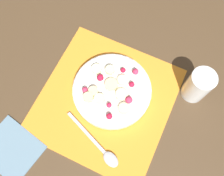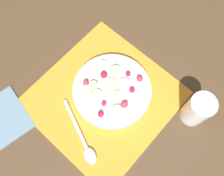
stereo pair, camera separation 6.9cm
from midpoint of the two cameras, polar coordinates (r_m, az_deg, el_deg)
ground_plane at (r=0.72m, az=0.76°, el=-2.76°), size 3.00×3.00×0.00m
placemat at (r=0.72m, az=0.77°, el=-2.69°), size 0.38×0.37×0.01m
fruit_bowl at (r=0.71m, az=2.74°, el=-0.84°), size 0.22×0.22×0.05m
spoon at (r=0.69m, az=-3.21°, el=-13.37°), size 0.09×0.19×0.01m
drinking_glass at (r=0.71m, az=21.61°, el=-5.01°), size 0.07×0.07×0.11m
napkin at (r=0.75m, az=-21.34°, el=-6.80°), size 0.15×0.17×0.01m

